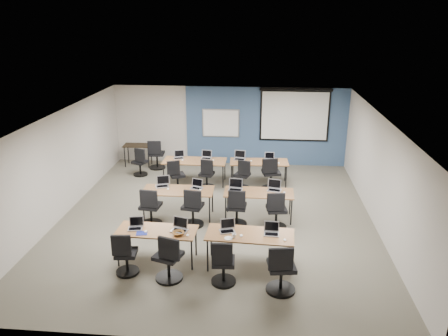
# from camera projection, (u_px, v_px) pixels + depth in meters

# --- Properties ---
(floor) EXTENTS (8.00, 9.00, 0.02)m
(floor) POSITION_uv_depth(u_px,v_px,m) (216.00, 218.00, 11.32)
(floor) COLOR #6B6354
(floor) RESTS_ON ground
(ceiling) EXTENTS (8.00, 9.00, 0.02)m
(ceiling) POSITION_uv_depth(u_px,v_px,m) (215.00, 116.00, 10.41)
(ceiling) COLOR white
(ceiling) RESTS_ON ground
(wall_back) EXTENTS (8.00, 0.04, 2.70)m
(wall_back) POSITION_uv_depth(u_px,v_px,m) (230.00, 126.00, 15.09)
(wall_back) COLOR beige
(wall_back) RESTS_ON ground
(wall_front) EXTENTS (8.00, 0.04, 2.70)m
(wall_front) POSITION_uv_depth(u_px,v_px,m) (184.00, 268.00, 6.64)
(wall_front) COLOR beige
(wall_front) RESTS_ON ground
(wall_left) EXTENTS (0.04, 9.00, 2.70)m
(wall_left) POSITION_uv_depth(u_px,v_px,m) (61.00, 165.00, 11.20)
(wall_left) COLOR beige
(wall_left) RESTS_ON ground
(wall_right) EXTENTS (0.04, 9.00, 2.70)m
(wall_right) POSITION_uv_depth(u_px,v_px,m) (380.00, 174.00, 10.53)
(wall_right) COLOR beige
(wall_right) RESTS_ON ground
(blue_accent_panel) EXTENTS (5.50, 0.04, 2.70)m
(blue_accent_panel) POSITION_uv_depth(u_px,v_px,m) (266.00, 127.00, 14.96)
(blue_accent_panel) COLOR #3D5977
(blue_accent_panel) RESTS_ON wall_back
(whiteboard) EXTENTS (1.28, 0.03, 0.98)m
(whiteboard) POSITION_uv_depth(u_px,v_px,m) (221.00, 123.00, 15.01)
(whiteboard) COLOR #9EA3AB
(whiteboard) RESTS_ON wall_back
(projector_screen) EXTENTS (2.40, 0.10, 1.82)m
(projector_screen) POSITION_uv_depth(u_px,v_px,m) (295.00, 112.00, 14.64)
(projector_screen) COLOR black
(projector_screen) RESTS_ON wall_back
(training_table_front_left) EXTENTS (1.68, 0.70, 0.73)m
(training_table_front_left) POSITION_uv_depth(u_px,v_px,m) (157.00, 232.00, 9.15)
(training_table_front_left) COLOR olive
(training_table_front_left) RESTS_ON floor
(training_table_front_right) EXTENTS (1.81, 0.75, 0.73)m
(training_table_front_right) POSITION_uv_depth(u_px,v_px,m) (250.00, 236.00, 8.99)
(training_table_front_right) COLOR brown
(training_table_front_right) RESTS_ON floor
(training_table_mid_left) EXTENTS (1.82, 0.76, 0.73)m
(training_table_mid_left) POSITION_uv_depth(u_px,v_px,m) (178.00, 192.00, 11.23)
(training_table_mid_left) COLOR #A66B3C
(training_table_mid_left) RESTS_ON floor
(training_table_mid_right) EXTENTS (1.76, 0.73, 0.73)m
(training_table_mid_right) POSITION_uv_depth(u_px,v_px,m) (259.00, 194.00, 11.09)
(training_table_mid_right) COLOR #9E6031
(training_table_mid_right) RESTS_ON floor
(training_table_back_left) EXTENTS (1.94, 0.81, 0.73)m
(training_table_back_left) POSITION_uv_depth(u_px,v_px,m) (195.00, 162.00, 13.48)
(training_table_back_left) COLOR brown
(training_table_back_left) RESTS_ON floor
(training_table_back_right) EXTENTS (1.77, 0.74, 0.73)m
(training_table_back_right) POSITION_uv_depth(u_px,v_px,m) (259.00, 163.00, 13.39)
(training_table_back_right) COLOR olive
(training_table_back_right) RESTS_ON floor
(laptop_0) EXTENTS (0.30, 0.26, 0.23)m
(laptop_0) POSITION_uv_depth(u_px,v_px,m) (136.00, 226.00, 9.20)
(laptop_0) COLOR #B4B4B5
(laptop_0) RESTS_ON training_table_front_left
(mouse_0) EXTENTS (0.08, 0.11, 0.04)m
(mouse_0) POSITION_uv_depth(u_px,v_px,m) (146.00, 231.00, 9.06)
(mouse_0) COLOR white
(mouse_0) RESTS_ON training_table_front_left
(task_chair_0) EXTENTS (0.47, 0.47, 0.96)m
(task_chair_0) POSITION_uv_depth(u_px,v_px,m) (125.00, 257.00, 8.76)
(task_chair_0) COLOR black
(task_chair_0) RESTS_ON floor
(laptop_1) EXTENTS (0.33, 0.28, 0.25)m
(laptop_1) POSITION_uv_depth(u_px,v_px,m) (180.00, 227.00, 9.12)
(laptop_1) COLOR #AEAEAE
(laptop_1) RESTS_ON training_table_front_left
(mouse_1) EXTENTS (0.07, 0.10, 0.03)m
(mouse_1) POSITION_uv_depth(u_px,v_px,m) (188.00, 235.00, 8.90)
(mouse_1) COLOR white
(mouse_1) RESTS_ON training_table_front_left
(task_chair_1) EXTENTS (0.57, 0.55, 1.03)m
(task_chair_1) POSITION_uv_depth(u_px,v_px,m) (169.00, 261.00, 8.55)
(task_chair_1) COLOR black
(task_chair_1) RESTS_ON floor
(laptop_2) EXTENTS (0.31, 0.27, 0.24)m
(laptop_2) POSITION_uv_depth(u_px,v_px,m) (227.00, 228.00, 9.09)
(laptop_2) COLOR #AEAEB5
(laptop_2) RESTS_ON training_table_front_right
(mouse_2) EXTENTS (0.08, 0.12, 0.04)m
(mouse_2) POSITION_uv_depth(u_px,v_px,m) (241.00, 236.00, 8.88)
(mouse_2) COLOR white
(mouse_2) RESTS_ON training_table_front_right
(task_chair_2) EXTENTS (0.49, 0.49, 0.97)m
(task_chair_2) POSITION_uv_depth(u_px,v_px,m) (223.00, 266.00, 8.43)
(task_chair_2) COLOR black
(task_chair_2) RESTS_ON floor
(laptop_3) EXTENTS (0.31, 0.26, 0.24)m
(laptop_3) POSITION_uv_depth(u_px,v_px,m) (272.00, 231.00, 8.97)
(laptop_3) COLOR silver
(laptop_3) RESTS_ON training_table_front_right
(mouse_3) EXTENTS (0.08, 0.11, 0.03)m
(mouse_3) POSITION_uv_depth(u_px,v_px,m) (285.00, 240.00, 8.72)
(mouse_3) COLOR white
(mouse_3) RESTS_ON training_table_front_right
(task_chair_3) EXTENTS (0.57, 0.57, 1.04)m
(task_chair_3) POSITION_uv_depth(u_px,v_px,m) (281.00, 272.00, 8.17)
(task_chair_3) COLOR black
(task_chair_3) RESTS_ON floor
(laptop_4) EXTENTS (0.34, 0.29, 0.26)m
(laptop_4) POSITION_uv_depth(u_px,v_px,m) (163.00, 184.00, 11.45)
(laptop_4) COLOR #ADADAD
(laptop_4) RESTS_ON training_table_mid_left
(mouse_4) EXTENTS (0.09, 0.12, 0.04)m
(mouse_4) POSITION_uv_depth(u_px,v_px,m) (168.00, 189.00, 11.24)
(mouse_4) COLOR white
(mouse_4) RESTS_ON training_table_mid_left
(task_chair_4) EXTENTS (0.54, 0.54, 1.02)m
(task_chair_4) POSITION_uv_depth(u_px,v_px,m) (151.00, 210.00, 10.79)
(task_chair_4) COLOR black
(task_chair_4) RESTS_ON floor
(laptop_5) EXTENTS (0.30, 0.25, 0.23)m
(laptop_5) POSITION_uv_depth(u_px,v_px,m) (197.00, 186.00, 11.32)
(laptop_5) COLOR #ACACAF
(laptop_5) RESTS_ON training_table_mid_left
(mouse_5) EXTENTS (0.09, 0.11, 0.04)m
(mouse_5) POSITION_uv_depth(u_px,v_px,m) (200.00, 190.00, 11.20)
(mouse_5) COLOR white
(mouse_5) RESTS_ON training_table_mid_left
(task_chair_5) EXTENTS (0.54, 0.54, 1.02)m
(task_chair_5) POSITION_uv_depth(u_px,v_px,m) (193.00, 211.00, 10.77)
(task_chair_5) COLOR black
(task_chair_5) RESTS_ON floor
(laptop_6) EXTENTS (0.35, 0.30, 0.27)m
(laptop_6) POSITION_uv_depth(u_px,v_px,m) (236.00, 187.00, 11.22)
(laptop_6) COLOR #A3A2AF
(laptop_6) RESTS_ON training_table_mid_right
(mouse_6) EXTENTS (0.09, 0.11, 0.03)m
(mouse_6) POSITION_uv_depth(u_px,v_px,m) (243.00, 192.00, 11.04)
(mouse_6) COLOR white
(mouse_6) RESTS_ON training_table_mid_right
(task_chair_6) EXTENTS (0.52, 0.52, 1.00)m
(task_chair_6) POSITION_uv_depth(u_px,v_px,m) (237.00, 211.00, 10.79)
(task_chair_6) COLOR black
(task_chair_6) RESTS_ON floor
(laptop_7) EXTENTS (0.34, 0.29, 0.26)m
(laptop_7) POSITION_uv_depth(u_px,v_px,m) (274.00, 188.00, 11.20)
(laptop_7) COLOR silver
(laptop_7) RESTS_ON training_table_mid_right
(mouse_7) EXTENTS (0.08, 0.10, 0.03)m
(mouse_7) POSITION_uv_depth(u_px,v_px,m) (284.00, 192.00, 11.03)
(mouse_7) COLOR white
(mouse_7) RESTS_ON training_table_mid_right
(task_chair_7) EXTENTS (0.53, 0.53, 1.01)m
(task_chair_7) POSITION_uv_depth(u_px,v_px,m) (276.00, 213.00, 10.63)
(task_chair_7) COLOR black
(task_chair_7) RESTS_ON floor
(laptop_8) EXTENTS (0.31, 0.27, 0.24)m
(laptop_8) POSITION_uv_depth(u_px,v_px,m) (179.00, 156.00, 13.67)
(laptop_8) COLOR silver
(laptop_8) RESTS_ON training_table_back_left
(mouse_8) EXTENTS (0.09, 0.11, 0.03)m
(mouse_8) POSITION_uv_depth(u_px,v_px,m) (183.00, 160.00, 13.47)
(mouse_8) COLOR white
(mouse_8) RESTS_ON training_table_back_left
(task_chair_8) EXTENTS (0.50, 0.47, 0.95)m
(task_chair_8) POSITION_uv_depth(u_px,v_px,m) (177.00, 177.00, 13.02)
(task_chair_8) COLOR black
(task_chair_8) RESTS_ON floor
(laptop_9) EXTENTS (0.32, 0.27, 0.24)m
(laptop_9) POSITION_uv_depth(u_px,v_px,m) (206.00, 156.00, 13.66)
(laptop_9) COLOR silver
(laptop_9) RESTS_ON training_table_back_left
(mouse_9) EXTENTS (0.09, 0.11, 0.03)m
(mouse_9) POSITION_uv_depth(u_px,v_px,m) (213.00, 160.00, 13.45)
(mouse_9) COLOR white
(mouse_9) RESTS_ON training_table_back_left
(task_chair_9) EXTENTS (0.46, 0.46, 0.95)m
(task_chair_9) POSITION_uv_depth(u_px,v_px,m) (207.00, 176.00, 13.14)
(task_chair_9) COLOR black
(task_chair_9) RESTS_ON floor
(laptop_10) EXTENTS (0.35, 0.29, 0.26)m
(laptop_10) POSITION_uv_depth(u_px,v_px,m) (240.00, 157.00, 13.57)
(laptop_10) COLOR #ACACAC
(laptop_10) RESTS_ON training_table_back_right
(mouse_10) EXTENTS (0.07, 0.10, 0.03)m
(mouse_10) POSITION_uv_depth(u_px,v_px,m) (251.00, 161.00, 13.40)
(mouse_10) COLOR white
(mouse_10) RESTS_ON training_table_back_right
(task_chair_10) EXTENTS (0.48, 0.46, 0.95)m
(task_chair_10) POSITION_uv_depth(u_px,v_px,m) (243.00, 177.00, 13.06)
(task_chair_10) COLOR black
(task_chair_10) RESTS_ON floor
(laptop_11) EXTENTS (0.30, 0.26, 0.23)m
(laptop_11) POSITION_uv_depth(u_px,v_px,m) (270.00, 158.00, 13.49)
(laptop_11) COLOR #AFB0B7
(laptop_11) RESTS_ON training_table_back_right
(mouse_11) EXTENTS (0.09, 0.11, 0.04)m
(mouse_11) POSITION_uv_depth(u_px,v_px,m) (279.00, 163.00, 13.20)
(mouse_11) COLOR white
(mouse_11) RESTS_ON training_table_back_right
(task_chair_11) EXTENTS (0.57, 0.57, 1.04)m
(task_chair_11) POSITION_uv_depth(u_px,v_px,m) (271.00, 176.00, 12.99)
(task_chair_11) COLOR black
(task_chair_11) RESTS_ON floor
(blue_mousepad) EXTENTS (0.26, 0.23, 0.01)m
(blue_mousepad) POSITION_uv_depth(u_px,v_px,m) (142.00, 233.00, 9.00)
(blue_mousepad) COLOR navy
(blue_mousepad) RESTS_ON training_table_front_left
(snack_bowl) EXTENTS (0.35, 0.35, 0.07)m
(snack_bowl) POSITION_uv_depth(u_px,v_px,m) (178.00, 233.00, 8.94)
(snack_bowl) COLOR brown
(snack_bowl) RESTS_ON training_table_front_left
(snack_plate) EXTENTS (0.19, 0.19, 0.01)m
(snack_plate) POSITION_uv_depth(u_px,v_px,m) (228.00, 238.00, 8.79)
(snack_plate) COLOR white
(snack_plate) RESTS_ON training_table_front_right
(coffee_cup) EXTENTS (0.10, 0.10, 0.07)m
(coffee_cup) POSITION_uv_depth(u_px,v_px,m) (234.00, 236.00, 8.80)
(coffee_cup) COLOR white
(coffee_cup) RESTS_ON snack_plate
(utility_table) EXTENTS (0.95, 0.53, 0.75)m
(utility_table) POSITION_uv_depth(u_px,v_px,m) (138.00, 147.00, 15.03)
(utility_table) COLOR black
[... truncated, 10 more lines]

